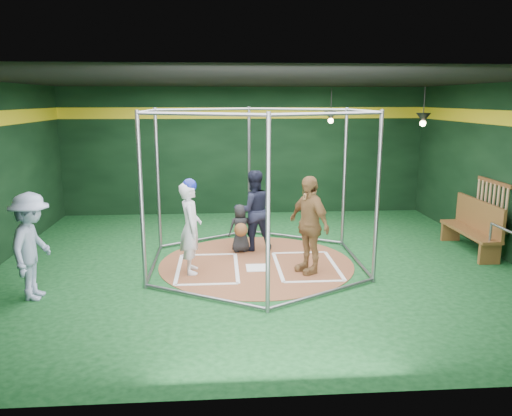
{
  "coord_description": "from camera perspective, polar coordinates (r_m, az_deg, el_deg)",
  "views": [
    {
      "loc": [
        -0.69,
        -9.33,
        3.17
      ],
      "look_at": [
        0.0,
        0.1,
        1.1
      ],
      "focal_mm": 35.0,
      "sensor_mm": 36.0,
      "label": 1
    }
  ],
  "objects": [
    {
      "name": "pendant_lamp_near",
      "position": [
        13.26,
        8.55,
        10.35
      ],
      "size": [
        0.34,
        0.34,
        0.9
      ],
      "color": "black",
      "rests_on": "room_shell"
    },
    {
      "name": "steel_railing",
      "position": [
        10.36,
        26.43,
        -3.58
      ],
      "size": [
        0.05,
        0.97,
        0.84
      ],
      "color": "gray",
      "rests_on": "ground"
    },
    {
      "name": "dugout_bench",
      "position": [
        11.46,
        23.64,
        -1.85
      ],
      "size": [
        0.44,
        1.89,
        1.1
      ],
      "color": "brown",
      "rests_on": "ground"
    },
    {
      "name": "visitor_leopard",
      "position": [
        9.21,
        6.05,
        -1.89
      ],
      "size": [
        0.89,
        1.14,
        1.81
      ],
      "primitive_type": "imported",
      "rotation": [
        0.0,
        0.0,
        -1.08
      ],
      "color": "#B3854C",
      "rests_on": "clay_disc"
    },
    {
      "name": "catcher_figure",
      "position": [
        10.45,
        -1.79,
        -2.34
      ],
      "size": [
        0.55,
        0.6,
        1.01
      ],
      "color": "black",
      "rests_on": "clay_disc"
    },
    {
      "name": "home_plate",
      "position": [
        9.59,
        0.18,
        -6.84
      ],
      "size": [
        0.43,
        0.43,
        0.01
      ],
      "primitive_type": "cube",
      "color": "white",
      "rests_on": "clay_disc"
    },
    {
      "name": "room_shell",
      "position": [
        9.47,
        0.04,
        3.75
      ],
      "size": [
        10.1,
        9.1,
        3.53
      ],
      "color": "#0D3916",
      "rests_on": "ground"
    },
    {
      "name": "batter_box_left",
      "position": [
        9.61,
        -5.54,
        -6.85
      ],
      "size": [
        1.17,
        1.77,
        0.01
      ],
      "color": "white",
      "rests_on": "clay_disc"
    },
    {
      "name": "batting_cage",
      "position": [
        9.5,
        0.04,
        2.23
      ],
      "size": [
        4.05,
        4.67,
        3.0
      ],
      "color": "gray",
      "rests_on": "ground"
    },
    {
      "name": "batter_box_right",
      "position": [
        9.75,
        5.77,
        -6.58
      ],
      "size": [
        1.17,
        1.77,
        0.01
      ],
      "color": "white",
      "rests_on": "clay_disc"
    },
    {
      "name": "batter_figure",
      "position": [
        9.21,
        -7.49,
        -2.08
      ],
      "size": [
        0.46,
        0.65,
        1.76
      ],
      "color": "silver",
      "rests_on": "clay_disc"
    },
    {
      "name": "bystander_blue",
      "position": [
        8.73,
        -24.22,
        -4.02
      ],
      "size": [
        0.68,
        1.15,
        1.74
      ],
      "primitive_type": "imported",
      "rotation": [
        0.0,
        0.0,
        1.54
      ],
      "color": "#93A3C3",
      "rests_on": "ground"
    },
    {
      "name": "umpire",
      "position": [
        10.56,
        -0.32,
        -0.26
      ],
      "size": [
        0.95,
        0.81,
        1.71
      ],
      "primitive_type": "imported",
      "rotation": [
        0.0,
        0.0,
        3.36
      ],
      "color": "black",
      "rests_on": "clay_disc"
    },
    {
      "name": "pendant_lamp_far",
      "position": [
        12.27,
        18.56,
        9.71
      ],
      "size": [
        0.34,
        0.34,
        0.9
      ],
      "color": "black",
      "rests_on": "room_shell"
    },
    {
      "name": "clay_disc",
      "position": [
        9.87,
        0.04,
        -6.34
      ],
      "size": [
        3.8,
        3.8,
        0.01
      ],
      "primitive_type": "cylinder",
      "color": "brown",
      "rests_on": "ground"
    },
    {
      "name": "bat_rack",
      "position": [
        11.43,
        25.33,
        0.46
      ],
      "size": [
        0.07,
        1.25,
        0.98
      ],
      "color": "brown",
      "rests_on": "room_shell"
    }
  ]
}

